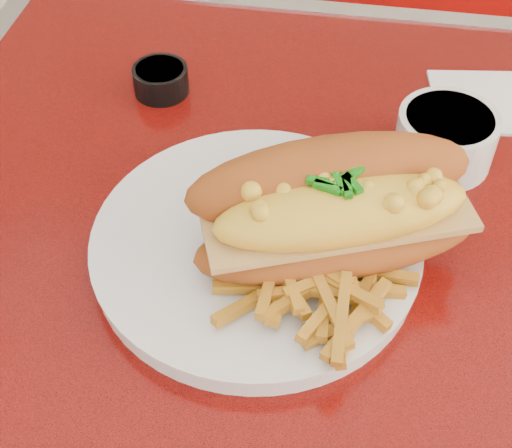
% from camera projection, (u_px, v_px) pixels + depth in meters
% --- Properties ---
extents(diner_table, '(1.23, 0.83, 0.77)m').
position_uv_depth(diner_table, '(454.00, 350.00, 0.77)').
color(diner_table, red).
rests_on(diner_table, ground).
extents(booth_bench_far, '(1.20, 0.51, 0.90)m').
position_uv_depth(booth_bench_far, '(417.00, 118.00, 1.55)').
color(booth_bench_far, '#A40E0A').
rests_on(booth_bench_far, ground).
extents(dinner_plate, '(0.39, 0.39, 0.02)m').
position_uv_depth(dinner_plate, '(256.00, 245.00, 0.65)').
color(dinner_plate, white).
rests_on(dinner_plate, diner_table).
extents(mac_hoagie, '(0.28, 0.20, 0.11)m').
position_uv_depth(mac_hoagie, '(336.00, 209.00, 0.60)').
color(mac_hoagie, '#AA521B').
rests_on(mac_hoagie, dinner_plate).
extents(fries_pile, '(0.14, 0.13, 0.04)m').
position_uv_depth(fries_pile, '(317.00, 273.00, 0.59)').
color(fries_pile, gold).
rests_on(fries_pile, dinner_plate).
extents(fork, '(0.04, 0.15, 0.00)m').
position_uv_depth(fork, '(336.00, 230.00, 0.65)').
color(fork, '#BABABF').
rests_on(fork, dinner_plate).
extents(gravy_ramekin, '(0.11, 0.11, 0.06)m').
position_uv_depth(gravy_ramekin, '(445.00, 137.00, 0.72)').
color(gravy_ramekin, white).
rests_on(gravy_ramekin, diner_table).
extents(sauce_cup_left, '(0.08, 0.08, 0.03)m').
position_uv_depth(sauce_cup_left, '(161.00, 79.00, 0.81)').
color(sauce_cup_left, black).
rests_on(sauce_cup_left, diner_table).
extents(paper_napkin, '(0.13, 0.13, 0.00)m').
position_uv_depth(paper_napkin, '(484.00, 102.00, 0.80)').
color(paper_napkin, white).
rests_on(paper_napkin, diner_table).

